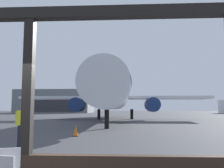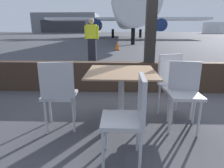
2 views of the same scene
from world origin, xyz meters
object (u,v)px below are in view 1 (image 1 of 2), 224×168
at_px(ground_crew_worker, 23,126).
at_px(traffic_cone, 76,131).
at_px(airplane, 114,95).
at_px(distant_hangar, 57,102).

relative_size(ground_crew_worker, traffic_cone, 2.81).
height_order(airplane, distant_hangar, airplane).
distance_m(airplane, traffic_cone, 18.97).
bearing_deg(airplane, distant_hangar, 113.16).
height_order(airplane, traffic_cone, airplane).
xyz_separation_m(traffic_cone, distant_hangar, (-22.22, 73.83, 3.69)).
bearing_deg(airplane, traffic_cone, -94.23).
bearing_deg(distant_hangar, airplane, -66.84).
bearing_deg(distant_hangar, ground_crew_worker, -74.90).
height_order(ground_crew_worker, distant_hangar, distant_hangar).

